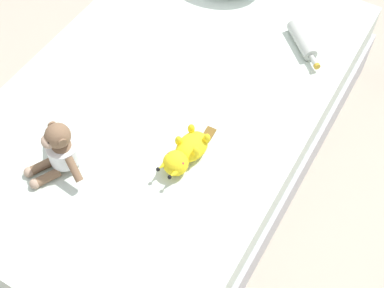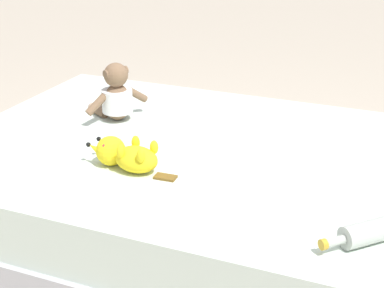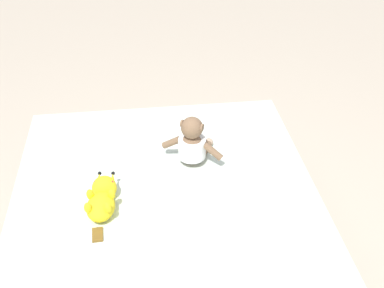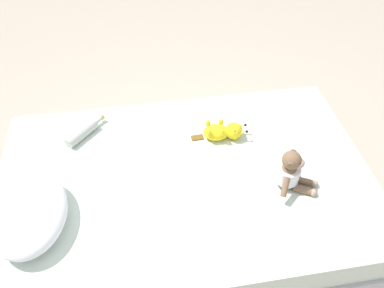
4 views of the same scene
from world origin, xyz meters
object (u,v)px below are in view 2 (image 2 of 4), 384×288
Objects in this scene: plush_monkey at (115,96)px; plush_yellow_creature at (125,155)px; glass_bottle at (376,230)px; bed at (225,212)px.

plush_yellow_creature is (0.39, 0.26, -0.05)m from plush_monkey.
plush_yellow_creature reaches higher than glass_bottle.
plush_monkey is (-0.14, -0.52, 0.34)m from bed.
plush_monkey reaches higher than bed.
plush_monkey is 1.12× the size of glass_bottle.
glass_bottle is at bearing 63.60° from plush_monkey.
bed is at bearing 74.92° from plush_monkey.
plush_yellow_creature is at bearing -99.68° from glass_bottle.
plush_yellow_creature is at bearing -46.12° from bed.
glass_bottle is (0.53, 1.07, -0.07)m from plush_monkey.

